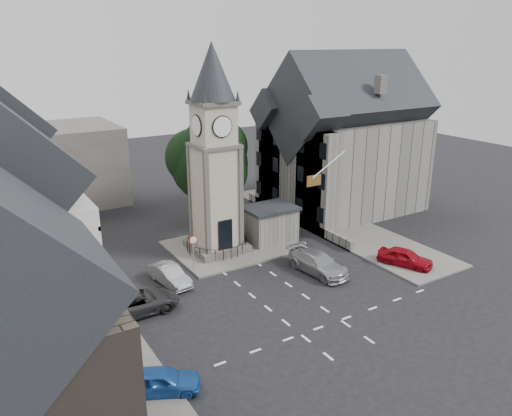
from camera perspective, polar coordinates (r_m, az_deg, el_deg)
ground at (r=34.66m, az=1.68°, el=-9.35°), size 120.00×120.00×0.00m
pavement_west at (r=35.72m, az=-21.30°, el=-9.71°), size 6.00×30.00×0.14m
pavement_east at (r=47.14m, az=8.58°, el=-1.70°), size 6.00×26.00×0.14m
central_island at (r=41.53m, az=-2.65°, el=-4.33°), size 10.00×8.00×0.16m
road_markings at (r=30.83m, az=7.44°, el=-13.35°), size 20.00×8.00×0.01m
clock_tower at (r=38.42m, az=-4.79°, el=6.32°), size 4.86×4.86×16.25m
stone_shelter at (r=42.17m, az=1.58°, el=-1.81°), size 4.30×3.30×3.08m
town_tree at (r=43.92m, az=-5.40°, el=6.32°), size 7.20×7.20×10.80m
warning_sign_post at (r=36.73m, az=-7.17°, el=-4.33°), size 0.70×0.19×2.85m
terrace_tudor at (r=27.49m, az=-26.45°, el=-4.91°), size 8.10×7.60×12.00m
backdrop_west at (r=55.15m, az=-25.74°, el=3.90°), size 20.00×10.00×8.00m
east_building at (r=49.91m, az=9.90°, el=6.77°), size 14.40×11.40×12.60m
east_boundary_wall at (r=46.84m, az=4.41°, el=-1.18°), size 0.40×16.00×0.90m
flagpole at (r=39.73m, az=8.31°, el=4.94°), size 3.68×0.10×2.74m
car_west_blue at (r=25.84m, az=-10.91°, el=-18.84°), size 4.22×3.12×1.34m
car_west_silver at (r=31.91m, az=-18.17°, el=-11.44°), size 4.78×2.06×1.53m
car_west_grey at (r=32.50m, az=-13.52°, el=-10.45°), size 5.44×2.62×1.49m
car_island_silver at (r=35.71m, az=-9.83°, el=-7.57°), size 1.96×4.16×1.32m
car_island_east at (r=37.07m, az=7.07°, el=-6.26°), size 2.64×5.39×1.51m
car_east_red at (r=39.46m, az=16.68°, el=-5.45°), size 3.19×4.40×1.39m
pedestrian at (r=46.55m, az=7.70°, el=-0.97°), size 0.66×0.52×1.59m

